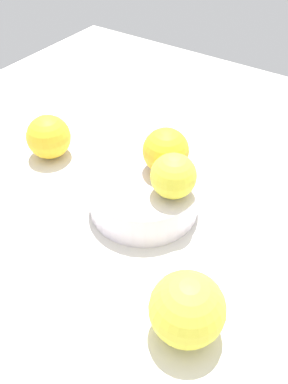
{
  "coord_description": "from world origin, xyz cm",
  "views": [
    {
      "loc": [
        -26.4,
        38.92,
        44.91
      ],
      "look_at": [
        0.0,
        0.0,
        3.18
      ],
      "focal_mm": 39.5,
      "sensor_mm": 36.0,
      "label": 1
    }
  ],
  "objects_px": {
    "orange_in_bowl_1": "(166,151)",
    "orange_loose_0": "(49,137)",
    "fruit_bowl": "(144,195)",
    "orange_in_bowl_0": "(173,176)",
    "orange_loose_1": "(187,309)"
  },
  "relations": [
    {
      "from": "orange_in_bowl_1",
      "to": "orange_loose_1",
      "type": "bearing_deg",
      "value": 128.05
    },
    {
      "from": "orange_loose_0",
      "to": "orange_loose_1",
      "type": "xyz_separation_m",
      "value": [
        -0.37,
        0.17,
        0.01
      ]
    },
    {
      "from": "orange_in_bowl_1",
      "to": "orange_loose_1",
      "type": "distance_m",
      "value": 0.24
    },
    {
      "from": "orange_in_bowl_1",
      "to": "orange_loose_0",
      "type": "xyz_separation_m",
      "value": [
        0.22,
        0.02,
        -0.05
      ]
    },
    {
      "from": "orange_in_bowl_1",
      "to": "orange_in_bowl_0",
      "type": "bearing_deg",
      "value": 131.87
    },
    {
      "from": "fruit_bowl",
      "to": "orange_loose_0",
      "type": "height_order",
      "value": "orange_loose_0"
    },
    {
      "from": "orange_in_bowl_1",
      "to": "orange_loose_0",
      "type": "height_order",
      "value": "orange_in_bowl_1"
    },
    {
      "from": "orange_loose_0",
      "to": "orange_loose_1",
      "type": "height_order",
      "value": "orange_loose_1"
    },
    {
      "from": "fruit_bowl",
      "to": "orange_loose_1",
      "type": "height_order",
      "value": "orange_loose_1"
    },
    {
      "from": "orange_in_bowl_0",
      "to": "orange_in_bowl_1",
      "type": "relative_size",
      "value": 0.94
    },
    {
      "from": "orange_in_bowl_0",
      "to": "orange_in_bowl_1",
      "type": "xyz_separation_m",
      "value": [
        0.04,
        -0.04,
        0.0
      ]
    },
    {
      "from": "orange_loose_0",
      "to": "orange_loose_1",
      "type": "relative_size",
      "value": 0.88
    },
    {
      "from": "orange_in_bowl_0",
      "to": "orange_loose_0",
      "type": "relative_size",
      "value": 0.84
    },
    {
      "from": "fruit_bowl",
      "to": "orange_loose_1",
      "type": "relative_size",
      "value": 1.91
    },
    {
      "from": "fruit_bowl",
      "to": "orange_loose_0",
      "type": "distance_m",
      "value": 0.21
    }
  ]
}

